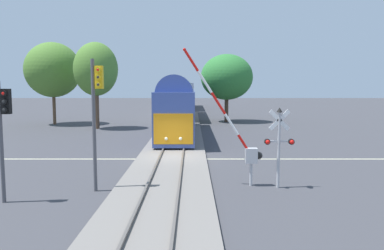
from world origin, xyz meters
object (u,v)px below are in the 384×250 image
(crossing_signal_mast, at_px, (279,139))
(oak_behind_train, at_px, (96,69))
(traffic_signal_near_left, at_px, (3,122))
(crossing_gate_near, at_px, (243,142))
(elm_centre_background, at_px, (227,77))
(pine_left_background, at_px, (53,70))
(commuter_train, at_px, (183,99))
(traffic_signal_median, at_px, (96,104))

(crossing_signal_mast, relative_size, oak_behind_train, 0.41)
(traffic_signal_near_left, relative_size, oak_behind_train, 0.53)
(crossing_gate_near, bearing_deg, traffic_signal_near_left, -165.12)
(crossing_signal_mast, bearing_deg, traffic_signal_near_left, -168.97)
(crossing_gate_near, height_order, elm_centre_background, elm_centre_background)
(crossing_signal_mast, distance_m, elm_centre_background, 31.78)
(crossing_gate_near, distance_m, crossing_signal_mast, 1.66)
(traffic_signal_near_left, bearing_deg, pine_left_background, 106.15)
(crossing_gate_near, xyz_separation_m, crossing_signal_mast, (1.60, -0.39, 0.19))
(commuter_train, distance_m, oak_behind_train, 16.54)
(traffic_signal_median, relative_size, pine_left_background, 0.61)
(crossing_gate_near, xyz_separation_m, pine_left_background, (-18.82, 28.19, 4.36))
(elm_centre_background, relative_size, oak_behind_train, 0.93)
(oak_behind_train, height_order, pine_left_background, pine_left_background)
(commuter_train, distance_m, elm_centre_background, 8.67)
(crossing_signal_mast, bearing_deg, commuter_train, 98.03)
(crossing_signal_mast, xyz_separation_m, pine_left_background, (-20.42, 28.58, 4.17))
(oak_behind_train, bearing_deg, elm_centre_background, 27.35)
(traffic_signal_median, xyz_separation_m, elm_centre_background, (8.59, 32.15, 1.73))
(oak_behind_train, relative_size, pine_left_background, 0.95)
(traffic_signal_median, bearing_deg, oak_behind_train, 103.78)
(crossing_signal_mast, relative_size, traffic_signal_near_left, 0.76)
(crossing_signal_mast, relative_size, pine_left_background, 0.39)
(elm_centre_background, xyz_separation_m, oak_behind_train, (-14.62, -7.56, 0.69))
(traffic_signal_median, bearing_deg, traffic_signal_near_left, -152.87)
(traffic_signal_median, height_order, traffic_signal_near_left, traffic_signal_median)
(traffic_signal_near_left, relative_size, elm_centre_background, 0.57)
(crossing_gate_near, bearing_deg, elm_centre_background, 86.36)
(traffic_signal_median, relative_size, traffic_signal_near_left, 1.20)
(traffic_signal_median, height_order, oak_behind_train, oak_behind_train)
(commuter_train, relative_size, traffic_signal_median, 10.30)
(crossing_gate_near, distance_m, elm_centre_background, 31.47)
(pine_left_background, bearing_deg, traffic_signal_median, -67.24)
(crossing_signal_mast, bearing_deg, traffic_signal_median, -176.15)
(pine_left_background, bearing_deg, traffic_signal_near_left, -73.85)
(traffic_signal_median, xyz_separation_m, oak_behind_train, (-6.03, 24.59, 2.41))
(traffic_signal_near_left, bearing_deg, traffic_signal_median, 27.13)
(pine_left_background, bearing_deg, crossing_gate_near, -56.28)
(crossing_gate_near, relative_size, pine_left_background, 0.66)
(commuter_train, relative_size, traffic_signal_near_left, 12.36)
(crossing_signal_mast, bearing_deg, elm_centre_background, 89.29)
(crossing_gate_near, xyz_separation_m, oak_behind_train, (-12.63, 23.65, 4.26))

